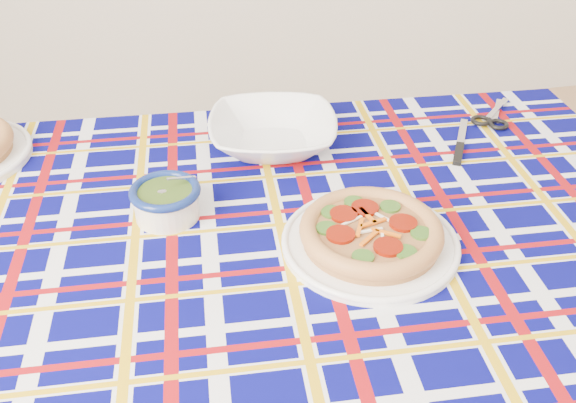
{
  "coord_description": "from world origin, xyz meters",
  "views": [
    {
      "loc": [
        -0.6,
        -0.46,
        1.28
      ],
      "look_at": [
        -0.42,
        0.37,
        0.69
      ],
      "focal_mm": 40.0,
      "sensor_mm": 36.0,
      "label": 1
    }
  ],
  "objects": [
    {
      "name": "dining_table",
      "position": [
        -0.5,
        0.3,
        0.6
      ],
      "size": [
        1.48,
        0.98,
        0.67
      ],
      "rotation": [
        0.0,
        0.0,
        -0.07
      ],
      "color": "brown",
      "rests_on": "floor"
    },
    {
      "name": "tablecloth",
      "position": [
        -0.5,
        0.3,
        0.62
      ],
      "size": [
        1.51,
        1.01,
        0.09
      ],
      "primitive_type": null,
      "rotation": [
        0.0,
        0.0,
        -0.07
      ],
      "color": "#040555",
      "rests_on": "dining_table"
    },
    {
      "name": "main_focaccia_plate",
      "position": [
        -0.32,
        0.25,
        0.7
      ],
      "size": [
        0.3,
        0.3,
        0.05
      ],
      "primitive_type": null,
      "rotation": [
        0.0,
        0.0,
        -0.1
      ],
      "color": "#9D6637",
      "rests_on": "tablecloth"
    },
    {
      "name": "pesto_bowl",
      "position": [
        -0.62,
        0.4,
        0.7
      ],
      "size": [
        0.13,
        0.13,
        0.07
      ],
      "primitive_type": null,
      "rotation": [
        0.0,
        0.0,
        -0.12
      ],
      "color": "#253C10",
      "rests_on": "tablecloth"
    },
    {
      "name": "serving_bowl",
      "position": [
        -0.41,
        0.58,
        0.7
      ],
      "size": [
        0.28,
        0.28,
        0.06
      ],
      "primitive_type": "imported",
      "rotation": [
        0.0,
        0.0,
        -0.16
      ],
      "color": "white",
      "rests_on": "tablecloth"
    },
    {
      "name": "table_knife",
      "position": [
        -0.03,
        0.55,
        0.68
      ],
      "size": [
        0.11,
        0.18,
        0.01
      ],
      "primitive_type": null,
      "rotation": [
        0.0,
        0.0,
        1.06
      ],
      "color": "silver",
      "rests_on": "tablecloth"
    },
    {
      "name": "kitchen_scissors",
      "position": [
        0.08,
        0.62,
        0.68
      ],
      "size": [
        0.17,
        0.18,
        0.01
      ],
      "primitive_type": null,
      "rotation": [
        0.0,
        0.0,
        0.88
      ],
      "color": "silver",
      "rests_on": "tablecloth"
    }
  ]
}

